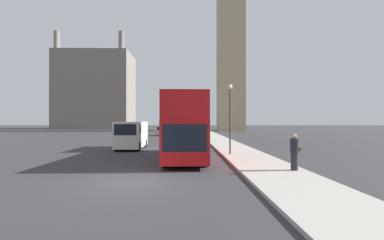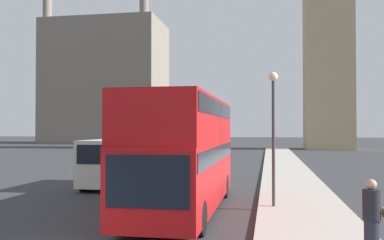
% 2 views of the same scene
% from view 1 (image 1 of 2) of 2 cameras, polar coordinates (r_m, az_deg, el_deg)
% --- Properties ---
extents(ground_plane, '(300.00, 300.00, 0.00)m').
position_cam_1_polar(ground_plane, '(11.48, -13.51, -13.27)').
color(ground_plane, '#333335').
extents(sidewalk_strip, '(3.38, 120.00, 0.15)m').
position_cam_1_polar(sidewalk_strip, '(12.01, 20.33, -12.31)').
color(sidewalk_strip, '#ADA89E').
rests_on(sidewalk_strip, ground_plane).
extents(clock_tower, '(7.46, 7.63, 66.60)m').
position_cam_1_polar(clock_tower, '(77.73, 8.54, 23.63)').
color(clock_tower, tan).
rests_on(clock_tower, ground_plane).
extents(building_block_distant, '(24.56, 15.23, 31.84)m').
position_cam_1_polar(building_block_distant, '(96.24, -20.53, 6.02)').
color(building_block_distant, slate).
rests_on(building_block_distant, ground_plane).
extents(red_double_decker_bus, '(2.63, 10.08, 4.23)m').
position_cam_1_polar(red_double_decker_bus, '(18.03, -1.50, -0.96)').
color(red_double_decker_bus, '#B71114').
rests_on(red_double_decker_bus, ground_plane).
extents(white_van, '(2.20, 5.16, 2.54)m').
position_cam_1_polar(white_van, '(24.53, -13.28, -3.13)').
color(white_van, silver).
rests_on(white_van, ground_plane).
extents(pedestrian, '(0.56, 0.40, 1.81)m').
position_cam_1_polar(pedestrian, '(13.81, 21.81, -6.63)').
color(pedestrian, '#23232D').
rests_on(pedestrian, sidewalk_strip).
extents(street_lamp, '(0.36, 0.36, 5.16)m').
position_cam_1_polar(street_lamp, '(19.23, 8.45, 2.72)').
color(street_lamp, '#38383D').
rests_on(street_lamp, sidewalk_strip).
extents(parked_sedan, '(1.87, 4.39, 1.58)m').
position_cam_1_polar(parked_sedan, '(46.76, -6.65, -2.58)').
color(parked_sedan, '#99999E').
rests_on(parked_sedan, ground_plane).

